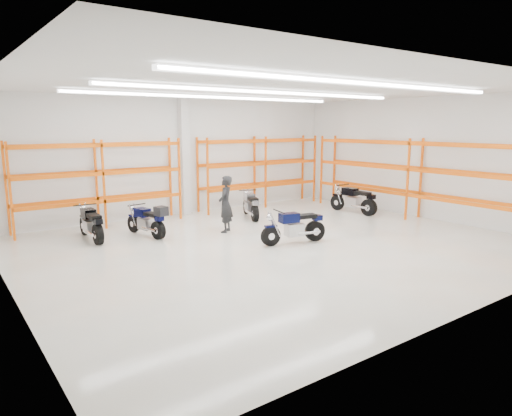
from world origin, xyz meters
TOP-DOWN VIEW (x-y plane):
  - ground at (0.00, 0.00)m, footprint 14.00×14.00m
  - room_shell at (0.00, 0.03)m, footprint 14.02×12.02m
  - motorcycle_main at (0.56, -0.19)m, footprint 2.07×0.81m
  - motorcycle_back_a at (-4.27, 3.75)m, footprint 0.70×2.10m
  - motorcycle_back_b at (-2.68, 3.16)m, footprint 0.76×2.03m
  - motorcycle_back_c at (1.60, 3.62)m, footprint 0.98×1.95m
  - motorcycle_back_d at (5.49, 1.96)m, footprint 0.74×2.24m
  - standing_man at (-0.38, 2.26)m, footprint 0.80×0.78m
  - structural_column at (0.00, 5.82)m, footprint 0.32×0.32m
  - pallet_racking_back_left at (-3.40, 5.48)m, footprint 5.67×0.87m
  - pallet_racking_back_right at (3.40, 5.48)m, footprint 5.67×0.87m
  - pallet_racking_side at (6.48, 0.00)m, footprint 0.87×9.07m

SIDE VIEW (x-z plane):
  - ground at x=0.00m, z-range 0.00..0.00m
  - motorcycle_back_c at x=1.60m, z-range -0.03..0.97m
  - motorcycle_main at x=0.56m, z-range -0.03..1.00m
  - motorcycle_back_a at x=-4.27m, z-range -0.03..1.00m
  - motorcycle_back_b at x=-2.68m, z-range -0.02..1.02m
  - motorcycle_back_d at x=5.49m, z-range -0.04..1.06m
  - standing_man at x=-0.38m, z-range 0.00..1.86m
  - pallet_racking_back_left at x=-3.40m, z-range 0.29..3.29m
  - pallet_racking_back_right at x=3.40m, z-range 0.29..3.29m
  - pallet_racking_side at x=6.48m, z-range 0.31..3.31m
  - structural_column at x=0.00m, z-range 0.00..4.50m
  - room_shell at x=0.00m, z-range 1.03..5.54m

